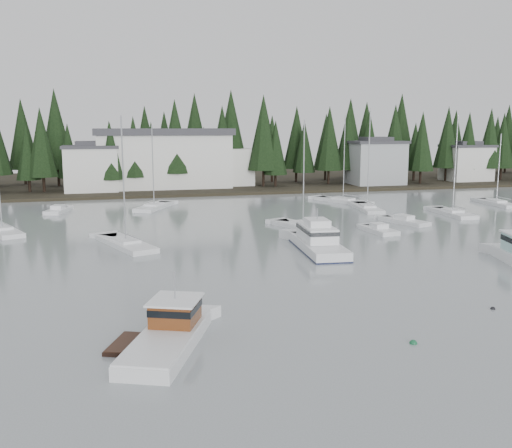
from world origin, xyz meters
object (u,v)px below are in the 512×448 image
Objects in this scene: sailboat_9 at (154,208)px; sailboat_10 at (452,214)px; house_east_b at (467,162)px; runabout_3 at (58,211)px; runabout_4 at (404,222)px; harbor_inn at (175,159)px; runabout_1 at (379,231)px; sailboat_4 at (343,202)px; sailboat_2 at (2,232)px; house_east_a at (375,162)px; sailboat_3 at (303,228)px; sailboat_1 at (367,209)px; sailboat_6 at (496,204)px; house_west at (91,167)px; cabin_cruiser_center at (318,243)px; sailboat_7 at (126,245)px; lobster_boat_brown at (167,337)px.

sailboat_9 is 0.91× the size of sailboat_10.
runabout_3 is (-80.14, -22.70, -4.27)m from house_east_b.
sailboat_10 is at bearing -83.60° from runabout_4.
harbor_inn is 5.32× the size of runabout_1.
sailboat_9 is at bearing 63.26° from sailboat_4.
sailboat_4 reaches higher than sailboat_2.
house_east_a is 0.81× the size of sailboat_3.
sailboat_1 reaches higher than sailboat_2.
sailboat_9 reaches higher than runabout_1.
runabout_1 is (-27.85, -16.48, 0.07)m from sailboat_6.
house_west is 58.40m from cabin_cruiser_center.
runabout_1 is (-43.92, -47.71, -4.27)m from house_east_b.
sailboat_3 is at bearing -59.61° from house_west.
sailboat_9 is (-66.90, -22.14, -4.34)m from house_east_b.
runabout_4 is at bearing -101.35° from sailboat_7.
house_west is 0.71× the size of sailboat_7.
sailboat_2 is (-62.98, -35.24, -4.83)m from house_east_a.
cabin_cruiser_center is 0.85× the size of sailboat_3.
sailboat_2 is 47.20m from runabout_4.
sailboat_1 is 17.54m from runabout_1.
runabout_4 is at bearing -21.98° from lobster_boat_brown.
sailboat_6 reaches higher than house_west.
house_east_b is 92.88m from sailboat_2.
runabout_3 is at bearing -2.23° from sailboat_7.
house_east_b is at bearing -2.20° from harbor_inn.
sailboat_2 is 1.04× the size of sailboat_3.
house_west reaches higher than runabout_1.
house_east_a is 0.76× the size of sailboat_4.
lobster_boat_brown is 55.10m from sailboat_1.
sailboat_7 is (-55.69, -17.00, 0.01)m from sailboat_6.
sailboat_4 is 25.64m from runabout_1.
runabout_4 is at bearing -99.84° from runabout_3.
lobster_boat_brown is at bearing 133.77° from sailboat_6.
sailboat_2 is 34.15m from sailboat_3.
runabout_3 is (-26.16, 32.25, -0.57)m from cabin_cruiser_center.
harbor_inn reaches higher than lobster_boat_brown.
house_west is 0.86× the size of cabin_cruiser_center.
sailboat_7 is at bearing 125.64° from sailboat_1.
sailboat_4 is at bearing -19.32° from runabout_4.
sailboat_9 is at bearing -66.71° from house_west.
sailboat_1 is at bearing -85.70° from runabout_3.
lobster_boat_brown is 0.70× the size of sailboat_3.
harbor_inn reaches higher than house_east_a.
sailboat_3 is 0.98× the size of sailboat_7.
sailboat_2 is at bearing -103.92° from house_west.
sailboat_3 is 0.94× the size of sailboat_4.
harbor_inn is at bearing 173.64° from house_east_a.
harbor_inn reaches higher than runabout_1.
house_east_b is 0.73× the size of sailboat_3.
sailboat_6 is at bearing -78.53° from house_east_a.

